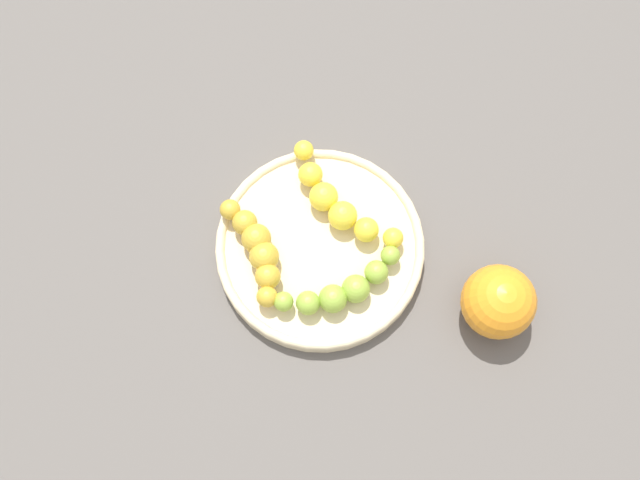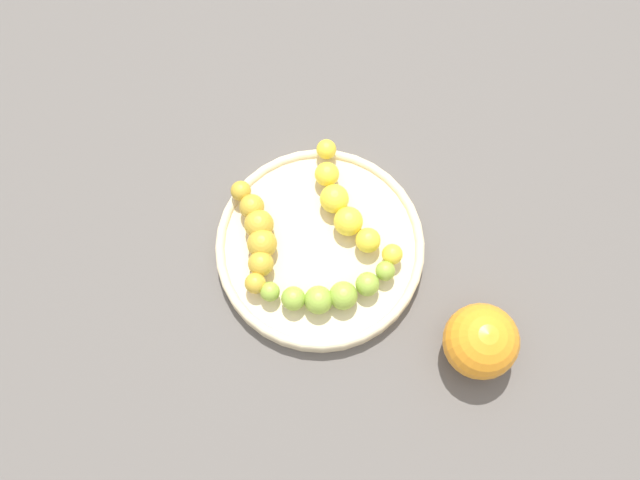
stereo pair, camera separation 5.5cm
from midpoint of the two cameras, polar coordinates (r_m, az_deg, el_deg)
ground_plane at (r=0.81m, az=1.93°, el=-1.03°), size 2.40×2.40×0.00m
fruit_bowl at (r=0.80m, az=1.96°, el=-0.78°), size 0.22×0.22×0.02m
banana_green at (r=0.77m, az=2.81°, el=-4.25°), size 0.12×0.09×0.03m
banana_yellow at (r=0.79m, az=3.97°, el=2.25°), size 0.07×0.15×0.03m
banana_spotted at (r=0.78m, az=-2.78°, el=0.18°), size 0.08×0.10×0.03m
orange_fruit at (r=0.78m, az=14.05°, el=-7.65°), size 0.08×0.08×0.08m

